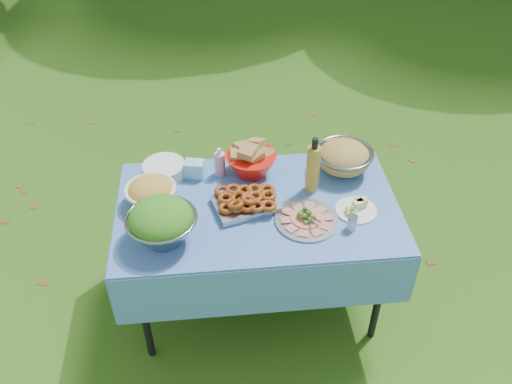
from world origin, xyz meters
The scene contains 14 objects.
ground centered at (0.00, 0.00, 0.00)m, with size 80.00×80.00×0.00m, color #173309.
picnic_table centered at (0.00, 0.00, 0.38)m, with size 1.46×0.86×0.76m, color #84C9FF.
salad_bowl centered at (-0.48, -0.20, 0.87)m, with size 0.34×0.34×0.22m, color gray, non-canonical shape.
pasta_bowl_white centered at (-0.55, 0.08, 0.83)m, with size 0.26×0.26×0.15m, color white, non-canonical shape.
plate_stack centered at (-0.49, 0.30, 0.80)m, with size 0.23×0.23×0.08m, color white.
wipes_box centered at (-0.32, 0.28, 0.81)m, with size 0.10×0.08×0.10m, color #96D7F7.
sanitizer_bottle centered at (-0.18, 0.29, 0.85)m, with size 0.06×0.06×0.17m, color pink.
bread_bowl centered at (-0.01, 0.28, 0.85)m, with size 0.28×0.28×0.19m, color red, non-canonical shape.
pasta_bowl_steel centered at (0.50, 0.26, 0.85)m, with size 0.32×0.32×0.17m, color gray, non-canonical shape.
fried_tray centered at (-0.06, 0.00, 0.80)m, with size 0.32×0.23×0.08m, color #A6A5AA.
charcuterie_platter centered at (0.23, -0.14, 0.80)m, with size 0.32×0.32×0.07m, color #A1A3A8.
oil_bottle centered at (0.30, 0.10, 0.92)m, with size 0.07×0.07×0.33m, color #AD932C.
cheese_plate centered at (0.50, -0.09, 0.79)m, with size 0.21×0.21×0.06m, color white.
shaker centered at (0.44, -0.22, 0.80)m, with size 0.05×0.05×0.08m, color silver.
Camera 1 is at (-0.21, -2.10, 2.62)m, focal length 38.00 mm.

